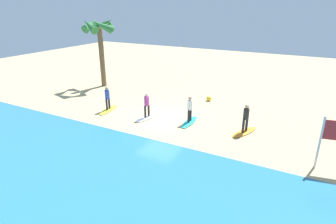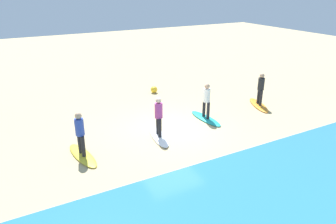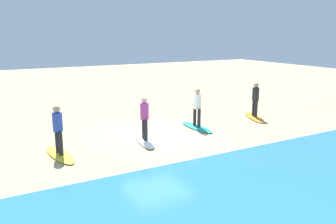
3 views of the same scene
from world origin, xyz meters
The scene contains 10 objects.
ground_plane centered at (0.00, 0.00, 0.00)m, with size 60.00×60.00×0.00m, color tan.
surfboard_orange centered at (-5.43, -0.31, 0.04)m, with size 2.10×0.56×0.09m, color orange.
surfer_orange centered at (-5.43, -0.31, 1.04)m, with size 0.32×0.44×1.64m.
surfboard_teal centered at (-2.03, -0.18, 0.04)m, with size 2.10×0.56×0.09m, color teal.
surfer_teal centered at (-2.03, -0.18, 1.04)m, with size 0.32×0.46×1.64m.
surfboard_white centered at (0.71, 0.43, 0.04)m, with size 2.10×0.56×0.09m, color white.
surfer_white centered at (0.71, 0.43, 1.04)m, with size 0.32×0.45×1.64m.
surfboard_yellow centered at (3.86, 0.50, 0.04)m, with size 2.10×0.56×0.09m, color yellow.
surfer_yellow centered at (3.86, 0.50, 1.04)m, with size 0.32×0.46×1.64m.
beach_ball centered at (-1.61, -4.77, 0.19)m, with size 0.39×0.39×0.39m, color yellow.
Camera 3 is at (5.85, 11.63, 4.00)m, focal length 36.42 mm.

